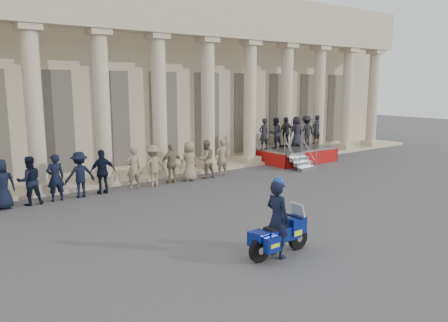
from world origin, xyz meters
The scene contains 6 objects.
ground centered at (0.00, 0.00, 0.00)m, with size 90.00×90.00×0.00m, color #3E3E40.
building centered at (0.00, 14.74, 4.52)m, with size 40.00×12.50×9.00m.
officer_rank centered at (-5.45, 6.65, 0.86)m, with size 18.60×0.65×1.71m.
reviewing_stand centered at (9.11, 7.42, 1.32)m, with size 4.59×3.86×2.42m.
motorcycle centered at (-0.75, -1.85, 0.53)m, with size 1.92×0.79×1.23m.
rider centered at (-0.85, -1.85, 0.98)m, with size 0.48×0.71×2.00m.
Camera 1 is at (-7.92, -9.20, 4.15)m, focal length 35.00 mm.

